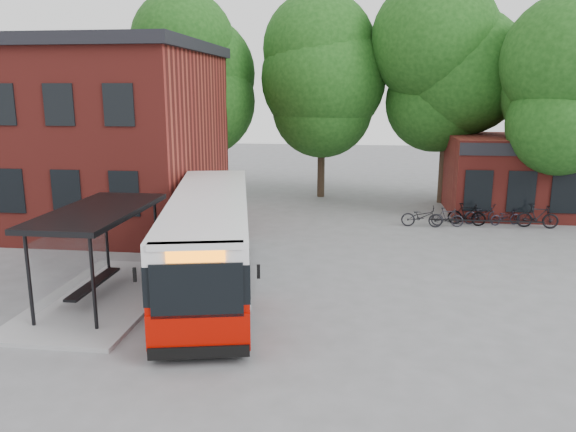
# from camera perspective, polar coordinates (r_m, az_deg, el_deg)

# --- Properties ---
(ground) EXTENTS (100.00, 100.00, 0.00)m
(ground) POSITION_cam_1_polar(r_m,az_deg,el_deg) (18.06, -3.63, -7.95)
(ground) COLOR slate
(station_building) EXTENTS (18.40, 10.40, 8.50)m
(station_building) POSITION_cam_1_polar(r_m,az_deg,el_deg) (30.37, -25.37, 7.53)
(station_building) COLOR maroon
(station_building) RESTS_ON ground
(bus_shelter) EXTENTS (3.60, 7.00, 2.90)m
(bus_shelter) POSITION_cam_1_polar(r_m,az_deg,el_deg) (18.08, -18.50, -3.73)
(bus_shelter) COLOR black
(bus_shelter) RESTS_ON ground
(bike_rail) EXTENTS (5.20, 0.10, 0.38)m
(bike_rail) POSITION_cam_1_polar(r_m,az_deg,el_deg) (27.95, 19.49, -0.78)
(bike_rail) COLOR black
(bike_rail) RESTS_ON ground
(tree_0) EXTENTS (7.92, 7.92, 11.00)m
(tree_0) POSITION_cam_1_polar(r_m,az_deg,el_deg) (33.88, -8.79, 11.13)
(tree_0) COLOR #154111
(tree_0) RESTS_ON ground
(tree_1) EXTENTS (7.92, 7.92, 10.40)m
(tree_1) POSITION_cam_1_polar(r_m,az_deg,el_deg) (33.67, 3.45, 10.73)
(tree_1) COLOR #154111
(tree_1) RESTS_ON ground
(tree_2) EXTENTS (7.92, 7.92, 11.00)m
(tree_2) POSITION_cam_1_polar(r_m,az_deg,el_deg) (32.94, 15.80, 10.76)
(tree_2) COLOR #154111
(tree_2) RESTS_ON ground
(tree_3) EXTENTS (7.04, 7.04, 9.28)m
(tree_3) POSITION_cam_1_polar(r_m,az_deg,el_deg) (30.25, 26.31, 8.17)
(tree_3) COLOR #154111
(tree_3) RESTS_ON ground
(city_bus) EXTENTS (4.91, 12.05, 3.00)m
(city_bus) POSITION_cam_1_polar(r_m,az_deg,el_deg) (18.72, -7.90, -2.47)
(city_bus) COLOR #A50900
(city_bus) RESTS_ON ground
(bicycle_0) EXTENTS (1.95, 0.78, 1.01)m
(bicycle_0) POSITION_cam_1_polar(r_m,az_deg,el_deg) (27.26, 13.44, -0.04)
(bicycle_0) COLOR black
(bicycle_0) RESTS_ON ground
(bicycle_1) EXTENTS (1.54, 0.66, 0.90)m
(bicycle_1) POSITION_cam_1_polar(r_m,az_deg,el_deg) (27.66, 15.88, -0.11)
(bicycle_1) COLOR #26252D
(bicycle_1) RESTS_ON ground
(bicycle_3) EXTENTS (1.84, 0.90, 1.06)m
(bicycle_3) POSITION_cam_1_polar(r_m,az_deg,el_deg) (28.16, 17.71, 0.16)
(bicycle_3) COLOR black
(bicycle_3) RESTS_ON ground
(bicycle_4) EXTENTS (2.00, 1.17, 0.99)m
(bicycle_4) POSITION_cam_1_polar(r_m,az_deg,el_deg) (28.72, 19.14, 0.23)
(bicycle_4) COLOR black
(bicycle_4) RESTS_ON ground
(bicycle_6) EXTENTS (1.66, 1.04, 0.82)m
(bicycle_6) POSITION_cam_1_polar(r_m,az_deg,el_deg) (28.83, 21.21, -0.06)
(bicycle_6) COLOR black
(bicycle_6) RESTS_ON ground
(bicycle_7) EXTENTS (1.90, 0.78, 1.11)m
(bicycle_7) POSITION_cam_1_polar(r_m,az_deg,el_deg) (28.78, 24.03, -0.04)
(bicycle_7) COLOR black
(bicycle_7) RESTS_ON ground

